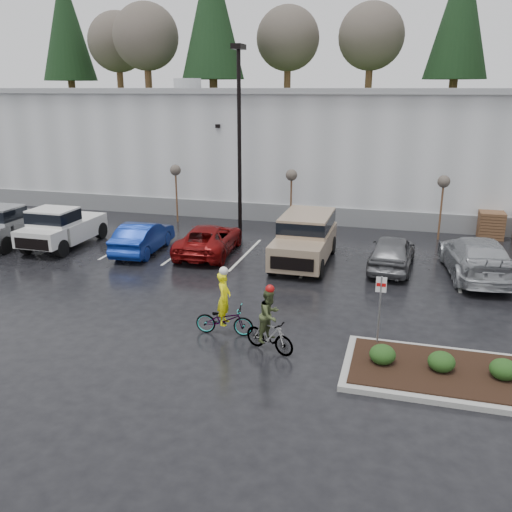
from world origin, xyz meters
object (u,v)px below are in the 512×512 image
(lamppost, at_px, (239,120))
(pallet_stack_a, at_px, (491,225))
(sapling_east, at_px, (443,185))
(cyclist_hivis, at_px, (224,313))
(sapling_west, at_px, (176,173))
(sapling_mid, at_px, (291,178))
(fire_lane_sign, at_px, (380,303))
(car_grey, at_px, (392,252))
(car_red, at_px, (209,239))
(suv_tan, at_px, (304,240))
(pickup_silver, at_px, (13,222))
(car_blue, at_px, (143,237))
(cyclist_olive, at_px, (270,327))
(pickup_white, at_px, (66,225))
(car_far_silver, at_px, (476,257))

(lamppost, height_order, pallet_stack_a, lamppost)
(pallet_stack_a, bearing_deg, sapling_east, -158.20)
(pallet_stack_a, relative_size, cyclist_hivis, 0.62)
(sapling_west, bearing_deg, sapling_mid, 0.00)
(fire_lane_sign, xyz_separation_m, car_grey, (0.12, 7.51, -0.68))
(car_red, distance_m, suv_tan, 4.41)
(fire_lane_sign, height_order, pickup_silver, fire_lane_sign)
(car_red, relative_size, cyclist_hivis, 2.22)
(sapling_mid, xyz_separation_m, pickup_silver, (-12.46, -6.00, -1.75))
(sapling_mid, relative_size, car_blue, 0.74)
(suv_tan, distance_m, cyclist_olive, 8.35)
(car_red, bearing_deg, fire_lane_sign, 132.63)
(suv_tan, bearing_deg, lamppost, 133.28)
(sapling_east, xyz_separation_m, pickup_white, (-17.18, -5.78, -1.75))
(sapling_west, height_order, cyclist_hivis, sapling_west)
(pickup_silver, bearing_deg, sapling_mid, 25.70)
(car_far_silver, bearing_deg, cyclist_olive, 46.78)
(sapling_east, xyz_separation_m, pickup_silver, (-19.96, -6.00, -1.75))
(suv_tan, bearing_deg, cyclist_hivis, -97.63)
(lamppost, height_order, car_blue, lamppost)
(sapling_west, xyz_separation_m, pickup_silver, (-5.96, -6.00, -1.75))
(car_blue, bearing_deg, cyclist_hivis, 127.48)
(car_grey, height_order, car_far_silver, car_far_silver)
(sapling_mid, distance_m, car_red, 6.26)
(pallet_stack_a, xyz_separation_m, pickup_silver, (-22.46, -7.00, 0.30))
(car_red, distance_m, car_far_silver, 11.30)
(car_red, bearing_deg, sapling_west, -57.84)
(pickup_silver, bearing_deg, pickup_white, 4.56)
(car_blue, bearing_deg, pickup_white, -5.36)
(pallet_stack_a, distance_m, car_blue, 17.07)
(car_far_silver, xyz_separation_m, cyclist_hivis, (-7.92, -7.78, -0.12))
(cyclist_hivis, bearing_deg, car_red, 19.09)
(car_far_silver, bearing_deg, car_red, -6.81)
(lamppost, height_order, sapling_west, lamppost)
(fire_lane_sign, relative_size, cyclist_olive, 1.09)
(fire_lane_sign, height_order, pickup_white, fire_lane_sign)
(car_grey, bearing_deg, car_blue, 6.93)
(sapling_west, distance_m, sapling_mid, 6.50)
(sapling_west, height_order, fire_lane_sign, sapling_west)
(lamppost, bearing_deg, pickup_silver, -153.36)
(car_red, height_order, car_grey, car_grey)
(pallet_stack_a, distance_m, car_far_silver, 6.47)
(lamppost, relative_size, car_grey, 2.18)
(sapling_west, xyz_separation_m, fire_lane_sign, (11.80, -12.80, -1.32))
(car_blue, bearing_deg, car_grey, 179.18)
(car_blue, bearing_deg, sapling_mid, -137.62)
(sapling_mid, bearing_deg, cyclist_hivis, -86.75)
(car_blue, xyz_separation_m, car_far_silver, (14.29, 0.55, 0.09))
(sapling_east, height_order, car_red, sapling_east)
(car_far_silver, bearing_deg, lamppost, -27.84)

